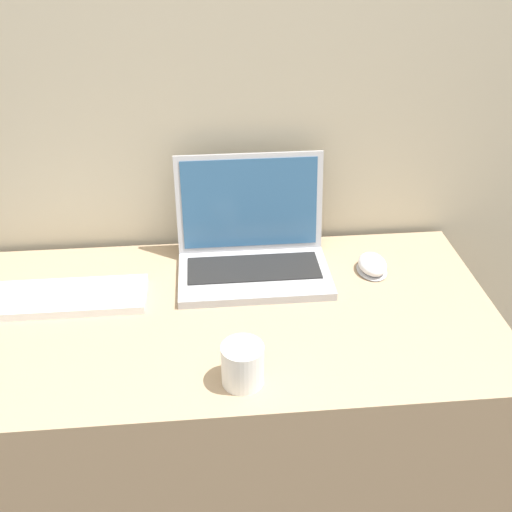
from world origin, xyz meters
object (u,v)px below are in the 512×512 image
laptop (252,245)px  computer_mouse (372,265)px  external_keyboard (62,298)px  drink_cup (243,364)px

laptop → computer_mouse: 0.30m
laptop → external_keyboard: laptop is taller
laptop → external_keyboard: size_ratio=0.95×
drink_cup → computer_mouse: size_ratio=0.87×
drink_cup → external_keyboard: (-0.39, 0.29, -0.03)m
laptop → drink_cup: (-0.05, -0.39, -0.02)m
drink_cup → computer_mouse: drink_cup is taller
laptop → external_keyboard: 0.46m
laptop → drink_cup: laptop is taller
drink_cup → external_keyboard: drink_cup is taller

